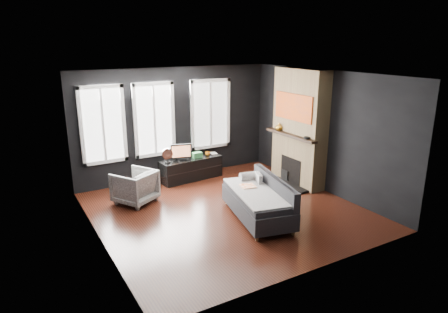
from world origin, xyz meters
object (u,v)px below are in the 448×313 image
sofa (258,199)px  mug (208,153)px  media_console (191,169)px  mantel_vase (279,127)px  monitor (181,151)px  armchair (135,185)px  book (210,150)px

sofa → mug: (0.35, 2.70, 0.19)m
sofa → media_console: sofa is taller
mug → mantel_vase: (1.37, -1.07, 0.73)m
sofa → mug: 2.73m
monitor → mantel_vase: mantel_vase is taller
armchair → book: bearing=170.4°
sofa → media_console: (-0.13, 2.68, -0.13)m
book → media_console: bearing=-169.8°
monitor → armchair: bearing=-138.4°
monitor → mug: size_ratio=4.28×
sofa → monitor: 2.69m
sofa → media_console: 2.68m
sofa → mantel_vase: size_ratio=10.11×
armchair → book: (2.26, 0.86, 0.25)m
mug → mantel_vase: 1.89m
armchair → monitor: bearing=176.5°
book → mantel_vase: size_ratio=1.14×
monitor → mug: (0.75, 0.07, -0.17)m
book → armchair: bearing=-159.2°
book → mantel_vase: (1.24, -1.16, 0.68)m
media_console → mug: mug is taller
monitor → mug: bearing=19.9°
sofa → mug: bearing=95.2°
monitor → mantel_vase: bearing=-10.7°
armchair → book: size_ratio=3.68×
mug → sofa: bearing=-97.4°
armchair → media_console: bearing=174.0°
mantel_vase → sofa: bearing=-136.5°
book → sofa: bearing=-99.7°
monitor → mantel_vase: (2.12, -1.01, 0.56)m
mug → mantel_vase: size_ratio=0.65×
monitor → mantel_vase: 2.41m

